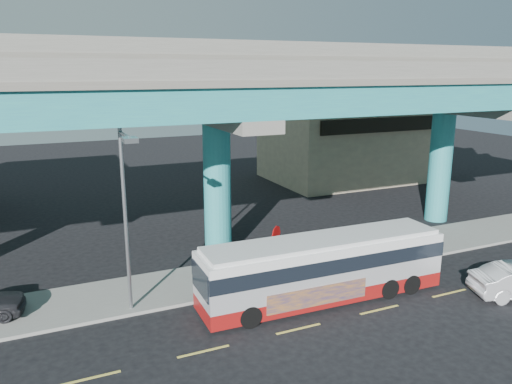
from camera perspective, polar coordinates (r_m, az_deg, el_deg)
name	(u,v)px	position (r m, az deg, el deg)	size (l,w,h in m)	color
ground	(295,326)	(21.03, 4.47, -14.98)	(120.00, 120.00, 0.00)	black
sidewalk	(243,275)	(25.46, -1.55, -9.42)	(70.00, 4.00, 0.15)	gray
lane_markings	(299,329)	(20.80, 4.88, -15.32)	(58.00, 0.12, 0.01)	#D8C64C
viaduct	(215,89)	(26.78, -4.73, 11.67)	(52.00, 12.40, 11.70)	teal
building_beige	(346,142)	(47.96, 10.30, 5.65)	(14.00, 10.23, 7.00)	#C3B18B
transit_bus	(323,266)	(22.65, 7.71, -8.39)	(11.47, 2.72, 2.93)	maroon
street_lamp	(126,197)	(20.39, -14.60, -0.57)	(0.50, 2.54, 7.79)	gray
stop_sign	(276,241)	(24.06, 2.32, -5.57)	(0.69, 0.50, 2.73)	gray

